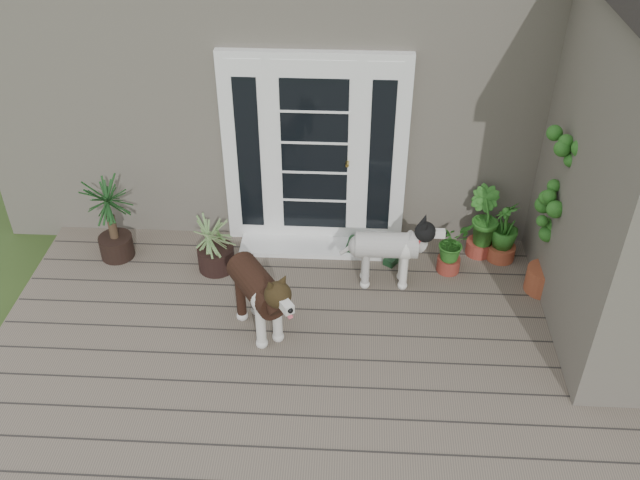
{
  "coord_description": "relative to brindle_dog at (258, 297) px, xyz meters",
  "views": [
    {
      "loc": [
        0.19,
        -3.72,
        4.66
      ],
      "look_at": [
        -0.1,
        1.75,
        0.7
      ],
      "focal_mm": 39.11,
      "sensor_mm": 36.0,
      "label": 1
    }
  ],
  "objects": [
    {
      "name": "clog_right",
      "position": [
        1.3,
        1.14,
        -0.34
      ],
      "size": [
        0.32,
        0.36,
        0.1
      ],
      "primitive_type": null,
      "rotation": [
        0.0,
        0.0,
        -0.6
      ],
      "color": "#14341B",
      "rests_on": "deck"
    },
    {
      "name": "herb_a",
      "position": [
        1.86,
        1.0,
        -0.15
      ],
      "size": [
        0.53,
        0.53,
        0.48
      ],
      "primitive_type": "imported",
      "rotation": [
        0.0,
        0.0,
        0.82
      ],
      "color": "#1C621D",
      "rests_on": "deck"
    },
    {
      "name": "house_main",
      "position": [
        0.63,
        3.56,
        1.04
      ],
      "size": [
        7.4,
        4.0,
        3.1
      ],
      "primitive_type": "cube",
      "color": "#665E54",
      "rests_on": "ground"
    },
    {
      "name": "door_step",
      "position": [
        0.43,
        1.31,
        -0.37
      ],
      "size": [
        1.6,
        0.4,
        0.05
      ],
      "primitive_type": "cube",
      "color": "white",
      "rests_on": "deck"
    },
    {
      "name": "door_unit",
      "position": [
        0.43,
        1.51,
        0.68
      ],
      "size": [
        1.9,
        0.14,
        2.15
      ],
      "primitive_type": "cube",
      "color": "white",
      "rests_on": "deck"
    },
    {
      "name": "herb_b",
      "position": [
        2.21,
        1.31,
        -0.1
      ],
      "size": [
        0.54,
        0.54,
        0.58
      ],
      "primitive_type": "imported",
      "rotation": [
        0.0,
        0.0,
        2.21
      ],
      "color": "#1C5217",
      "rests_on": "deck"
    },
    {
      "name": "spider_plant",
      "position": [
        -0.57,
        0.91,
        -0.05
      ],
      "size": [
        0.83,
        0.83,
        0.68
      ],
      "primitive_type": null,
      "rotation": [
        0.0,
        0.0,
        -0.4
      ],
      "color": "#86A163",
      "rests_on": "deck"
    },
    {
      "name": "yucca",
      "position": [
        -1.67,
        1.06,
        0.1
      ],
      "size": [
        0.85,
        0.85,
        0.98
      ],
      "primitive_type": null,
      "rotation": [
        0.0,
        0.0,
        -0.33
      ],
      "color": "black",
      "rests_on": "deck"
    },
    {
      "name": "brindle_dog",
      "position": [
        0.0,
        0.0,
        0.0
      ],
      "size": [
        0.86,
        1.01,
        0.78
      ],
      "primitive_type": null,
      "rotation": [
        0.0,
        0.0,
        3.73
      ],
      "color": "black",
      "rests_on": "deck"
    },
    {
      "name": "herb_c",
      "position": [
        2.43,
        1.24,
        -0.12
      ],
      "size": [
        0.46,
        0.46,
        0.54
      ],
      "primitive_type": "imported",
      "rotation": [
        0.0,
        0.0,
        4.26
      ],
      "color": "#2B621C",
      "rests_on": "deck"
    },
    {
      "name": "clog_left",
      "position": [
        0.85,
        1.31,
        -0.34
      ],
      "size": [
        0.21,
        0.34,
        0.09
      ],
      "primitive_type": null,
      "rotation": [
        0.0,
        0.0,
        -0.21
      ],
      "color": "#17391C",
      "rests_on": "deck"
    },
    {
      "name": "sapling",
      "position": [
        2.77,
        0.73,
        0.54
      ],
      "size": [
        0.65,
        0.65,
        1.86
      ],
      "primitive_type": null,
      "rotation": [
        0.0,
        0.0,
        -0.23
      ],
      "color": "#1E641C",
      "rests_on": "deck"
    },
    {
      "name": "deck",
      "position": [
        0.63,
        -0.69,
        -0.45
      ],
      "size": [
        6.2,
        4.6,
        0.12
      ],
      "primitive_type": "cube",
      "color": "#6B5B4C",
      "rests_on": "ground"
    },
    {
      "name": "white_dog",
      "position": [
        1.18,
        0.76,
        -0.05
      ],
      "size": [
        0.84,
        0.37,
        0.69
      ],
      "primitive_type": null,
      "rotation": [
        0.0,
        0.0,
        -1.55
      ],
      "color": "white",
      "rests_on": "deck"
    }
  ]
}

